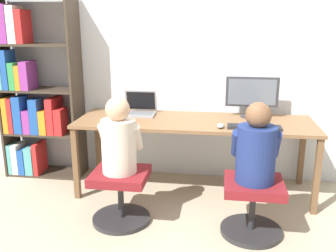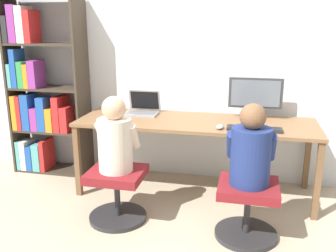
% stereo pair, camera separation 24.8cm
% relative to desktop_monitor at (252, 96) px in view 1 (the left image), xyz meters
% --- Properties ---
extents(ground_plane, '(14.00, 14.00, 0.00)m').
position_rel_desktop_monitor_xyz_m(ground_plane, '(-0.53, -0.56, -0.91)').
color(ground_plane, tan).
extents(wall_back, '(10.00, 0.05, 2.60)m').
position_rel_desktop_monitor_xyz_m(wall_back, '(-0.53, 0.21, 0.39)').
color(wall_back, silver).
rests_on(wall_back, ground_plane).
extents(desk, '(2.19, 0.71, 0.71)m').
position_rel_desktop_monitor_xyz_m(desk, '(-0.53, -0.21, -0.26)').
color(desk, brown).
rests_on(desk, ground_plane).
extents(desktop_monitor, '(0.49, 0.20, 0.39)m').
position_rel_desktop_monitor_xyz_m(desktop_monitor, '(0.00, 0.00, 0.00)').
color(desktop_monitor, '#333338').
rests_on(desktop_monitor, desk).
extents(laptop, '(0.32, 0.27, 0.23)m').
position_rel_desktop_monitor_xyz_m(laptop, '(-1.09, -0.05, -0.16)').
color(laptop, gray).
rests_on(laptop, desk).
extents(keyboard, '(0.46, 0.13, 0.03)m').
position_rel_desktop_monitor_xyz_m(keyboard, '(0.00, -0.41, -0.19)').
color(keyboard, '#232326').
rests_on(keyboard, desk).
extents(computer_mouse_by_keyboard, '(0.06, 0.11, 0.03)m').
position_rel_desktop_monitor_xyz_m(computer_mouse_by_keyboard, '(-0.28, -0.43, -0.19)').
color(computer_mouse_by_keyboard, '#99999E').
rests_on(computer_mouse_by_keyboard, desk).
extents(office_chair_left, '(0.48, 0.48, 0.43)m').
position_rel_desktop_monitor_xyz_m(office_chair_left, '(-0.02, -0.91, -0.66)').
color(office_chair_left, '#262628').
rests_on(office_chair_left, ground_plane).
extents(office_chair_right, '(0.48, 0.48, 0.43)m').
position_rel_desktop_monitor_xyz_m(office_chair_right, '(-1.07, -0.88, -0.66)').
color(office_chair_right, '#262628').
rests_on(office_chair_right, ground_plane).
extents(person_at_monitor, '(0.36, 0.30, 0.61)m').
position_rel_desktop_monitor_xyz_m(person_at_monitor, '(-0.02, -0.91, -0.21)').
color(person_at_monitor, navy).
rests_on(person_at_monitor, office_chair_left).
extents(person_at_laptop, '(0.33, 0.29, 0.61)m').
position_rel_desktop_monitor_xyz_m(person_at_laptop, '(-1.07, -0.87, -0.21)').
color(person_at_laptop, beige).
rests_on(person_at_laptop, office_chair_right).
extents(bookshelf, '(0.80, 0.33, 1.84)m').
position_rel_desktop_monitor_xyz_m(bookshelf, '(-2.22, -0.03, -0.05)').
color(bookshelf, '#382D23').
rests_on(bookshelf, ground_plane).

